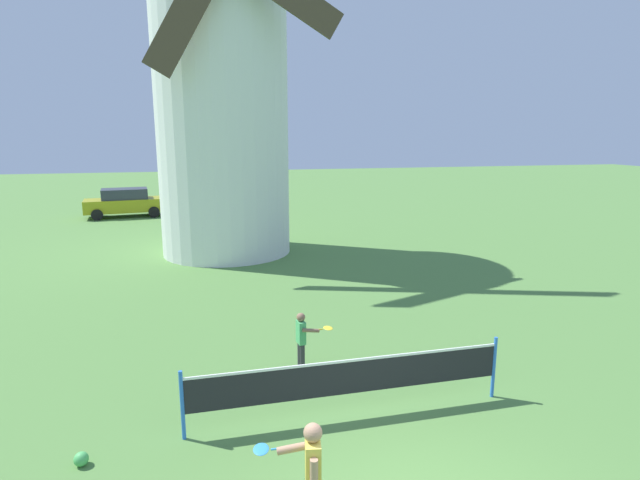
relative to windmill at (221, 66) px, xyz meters
name	(u,v)px	position (x,y,z in m)	size (l,w,h in m)	color
windmill	(221,66)	(0.00, 0.00, 0.00)	(7.60, 5.56, 13.74)	white
tennis_net	(350,377)	(1.17, -12.27, -6.23)	(5.25, 0.06, 1.10)	blue
player_near	(311,473)	(0.02, -14.52, -6.13)	(0.76, 0.65, 1.40)	#9E937F
player_far	(302,337)	(0.79, -10.37, -6.28)	(0.71, 0.41, 1.12)	#333338
stray_ball	(81,459)	(-2.79, -12.57, -6.82)	(0.20, 0.20, 0.20)	#4CB259
parked_car_mustard	(125,202)	(-4.94, 10.04, -6.11)	(4.42, 2.30, 1.56)	#999919
parked_car_green	(221,199)	(0.31, 10.30, -6.11)	(3.96, 2.08, 1.56)	#1E6638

